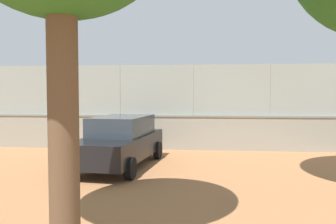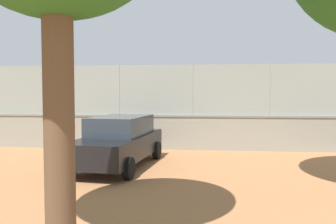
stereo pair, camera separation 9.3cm
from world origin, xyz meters
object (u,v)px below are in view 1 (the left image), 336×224
at_px(player_near_wall_returning, 153,113).
at_px(sports_ball, 238,116).
at_px(player_baseline_waiting, 241,117).
at_px(courtside_bench, 255,137).
at_px(spare_ball_by_wall, 3,141).
at_px(parked_car_black, 121,141).

distance_m(player_near_wall_returning, sports_ball, 7.89).
distance_m(player_baseline_waiting, courtside_bench, 6.19).
bearing_deg(sports_ball, spare_ball_by_wall, 16.66).
xyz_separation_m(courtside_bench, parked_car_black, (4.89, 4.53, 0.37)).
bearing_deg(spare_ball_by_wall, player_near_wall_returning, -123.87).
xyz_separation_m(spare_ball_by_wall, courtside_bench, (-12.02, 0.41, 0.41)).
bearing_deg(parked_car_black, player_near_wall_returning, -85.63).
height_order(courtside_bench, parked_car_black, parked_car_black).
distance_m(player_near_wall_returning, parked_car_black, 14.02).
xyz_separation_m(player_near_wall_returning, sports_ball, (-5.61, 5.55, 0.22)).
bearing_deg(spare_ball_by_wall, courtside_bench, 178.06).
relative_size(player_baseline_waiting, courtside_bench, 0.97).
bearing_deg(player_near_wall_returning, parked_car_black, 94.37).
distance_m(player_baseline_waiting, sports_ball, 2.31).
xyz_separation_m(player_baseline_waiting, parked_car_black, (4.91, 10.70, -0.08)).
distance_m(spare_ball_by_wall, parked_car_black, 8.71).
height_order(sports_ball, spare_ball_by_wall, sports_ball).
height_order(player_baseline_waiting, player_near_wall_returning, player_near_wall_returning).
distance_m(player_baseline_waiting, player_near_wall_returning, 6.82).
bearing_deg(sports_ball, parked_car_black, 61.69).
bearing_deg(spare_ball_by_wall, parked_car_black, 145.33).
bearing_deg(player_near_wall_returning, sports_ball, 135.30).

